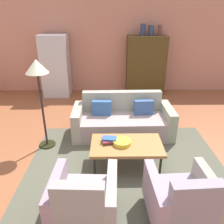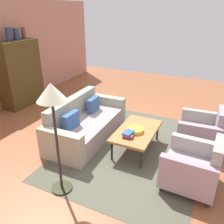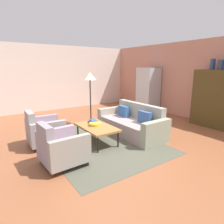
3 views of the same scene
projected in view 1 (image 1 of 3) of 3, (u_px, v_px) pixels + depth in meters
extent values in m
plane|color=brown|center=(133.00, 154.00, 4.20)|extent=(11.22, 11.22, 0.00)
cube|color=tan|center=(123.00, 48.00, 7.07)|extent=(9.35, 0.12, 2.80)
cube|color=#515242|center=(126.00, 163.00, 3.94)|extent=(3.40, 2.60, 0.01)
cube|color=gray|center=(123.00, 125.00, 4.81)|extent=(1.76, 0.93, 0.42)
cube|color=gray|center=(122.00, 109.00, 5.05)|extent=(1.74, 0.21, 0.86)
cube|color=gray|center=(167.00, 120.00, 4.80)|extent=(0.20, 0.90, 0.62)
cube|color=#A19885|center=(78.00, 122.00, 4.74)|extent=(0.20, 0.90, 0.62)
cube|color=#36558A|center=(144.00, 107.00, 4.76)|extent=(0.41, 0.14, 0.32)
cube|color=#325A94|center=(102.00, 108.00, 4.74)|extent=(0.40, 0.14, 0.32)
cylinder|color=black|center=(96.00, 147.00, 4.07)|extent=(0.04, 0.04, 0.39)
cylinder|color=black|center=(154.00, 147.00, 4.08)|extent=(0.04, 0.04, 0.39)
cylinder|color=#252525|center=(94.00, 167.00, 3.56)|extent=(0.04, 0.04, 0.39)
cylinder|color=black|center=(160.00, 166.00, 3.57)|extent=(0.04, 0.04, 0.39)
cube|color=#9E6B38|center=(127.00, 145.00, 3.73)|extent=(1.20, 0.70, 0.05)
cylinder|color=#312519|center=(65.00, 196.00, 3.19)|extent=(0.05, 0.05, 0.10)
cylinder|color=#29261B|center=(113.00, 197.00, 3.17)|extent=(0.05, 0.05, 0.10)
cube|color=gray|center=(85.00, 205.00, 2.79)|extent=(0.59, 0.82, 0.30)
cube|color=gray|center=(79.00, 213.00, 2.39)|extent=(0.57, 0.16, 0.78)
cube|color=gray|center=(57.00, 196.00, 2.74)|extent=(0.15, 0.80, 0.56)
cube|color=#9A9392|center=(112.00, 198.00, 2.73)|extent=(0.15, 0.80, 0.56)
cylinder|color=#382213|center=(147.00, 197.00, 3.17)|extent=(0.05, 0.05, 0.10)
cylinder|color=#30251A|center=(193.00, 194.00, 3.21)|extent=(0.05, 0.05, 0.10)
cube|color=gray|center=(180.00, 204.00, 2.80)|extent=(0.60, 0.83, 0.30)
cube|color=gray|center=(193.00, 212.00, 2.40)|extent=(0.57, 0.17, 0.78)
cube|color=#9D8393|center=(154.00, 198.00, 2.73)|extent=(0.16, 0.81, 0.56)
cube|color=gray|center=(208.00, 195.00, 2.77)|extent=(0.16, 0.81, 0.56)
cylinder|color=gold|center=(122.00, 142.00, 3.70)|extent=(0.30, 0.30, 0.07)
cube|color=#59456C|center=(109.00, 141.00, 3.76)|extent=(0.22, 0.15, 0.03)
cube|color=maroon|center=(109.00, 140.00, 3.75)|extent=(0.28, 0.24, 0.03)
cube|color=#295294|center=(109.00, 138.00, 3.74)|extent=(0.26, 0.18, 0.03)
cube|color=#443415|center=(146.00, 66.00, 6.97)|extent=(1.20, 0.50, 1.80)
cube|color=#3D1E1C|center=(135.00, 64.00, 7.20)|extent=(0.56, 0.01, 1.51)
cube|color=#31261A|center=(154.00, 64.00, 7.20)|extent=(0.56, 0.01, 1.51)
cylinder|color=navy|center=(143.00, 30.00, 6.52)|extent=(0.15, 0.15, 0.33)
cylinder|color=#2D3952|center=(151.00, 30.00, 6.53)|extent=(0.17, 0.17, 0.29)
cylinder|color=brown|center=(160.00, 30.00, 6.53)|extent=(0.11, 0.11, 0.30)
cube|color=#B7BABF|center=(56.00, 66.00, 6.84)|extent=(0.80, 0.70, 1.85)
cylinder|color=#99999E|center=(60.00, 60.00, 7.13)|extent=(0.02, 0.02, 0.70)
cylinder|color=black|center=(47.00, 144.00, 4.48)|extent=(0.32, 0.32, 0.03)
cylinder|color=black|center=(43.00, 111.00, 4.17)|extent=(0.04, 0.04, 1.45)
cone|color=beige|center=(36.00, 66.00, 3.82)|extent=(0.40, 0.40, 0.24)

